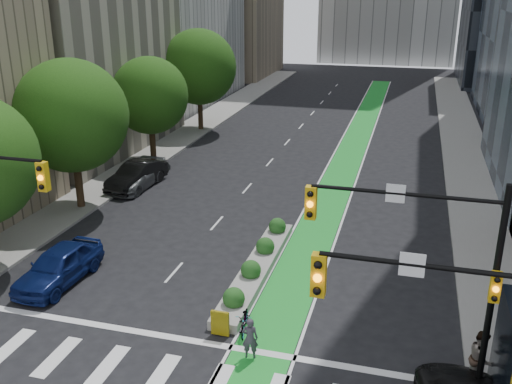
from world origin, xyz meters
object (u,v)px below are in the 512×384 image
Objects in this scene: parked_car_left_far at (137,177)px; bicycle at (245,320)px; parked_car_left_near at (59,266)px; median_planter at (257,265)px; pedestrian_near at (481,358)px; cyclist at (250,338)px; parked_car_left_mid at (137,175)px.

bicycle is at bearing -48.36° from parked_car_left_far.
parked_car_left_near is 12.74m from parked_car_left_far.
pedestrian_near is at bearing -32.28° from median_planter.
median_planter is 2.11× the size of parked_car_left_near.
parked_car_left_near reaches higher than median_planter.
bicycle is 1.08× the size of cyclist.
parked_car_left_near is at bearing -27.87° from cyclist.
pedestrian_near is (7.65, 0.46, 0.34)m from cyclist.
parked_car_left_mid reaches higher than bicycle.
bicycle is 8.40m from pedestrian_near.
parked_car_left_far is at bearing 103.61° from parked_car_left_near.
median_planter is 14.15m from parked_car_left_mid.
cyclist is at bearing -77.43° from bicycle.
cyclist is 0.31× the size of parked_car_left_far.
parked_car_left_near reaches higher than parked_car_left_far.
cyclist is at bearing -76.85° from median_planter.
parked_car_left_near is at bearing -158.41° from median_planter.
bicycle is at bearing -6.61° from parked_car_left_near.
cyclist is 0.80× the size of pedestrian_near.
pedestrian_near reaches higher than parked_car_left_mid.
cyclist reaches higher than bicycle.
parked_car_left_far is 24.84m from pedestrian_near.
median_planter is 8.83m from parked_car_left_near.
cyclist is 7.67m from pedestrian_near.
parked_car_left_mid reaches higher than parked_car_left_far.
cyclist is (1.45, -6.20, 0.42)m from median_planter.
parked_car_left_near is 0.97× the size of parked_car_left_mid.
cyclist reaches higher than median_planter.
median_planter is 6.39m from cyclist.
cyclist is 0.33× the size of parked_car_left_near.
pedestrian_near reaches higher than median_planter.
parked_car_left_far is at bearing 139.17° from median_planter.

